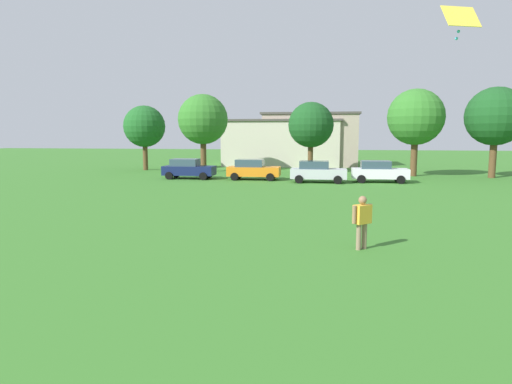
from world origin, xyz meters
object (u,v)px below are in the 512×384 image
parked_car_white_3 (379,171)px  tree_left (203,120)px  adult_bystander (362,218)px  tree_center_left (311,125)px  tree_center_right (416,117)px  parked_car_silver_2 (317,172)px  kite (461,18)px  tree_right (496,117)px  tree_far_left (144,127)px  parked_car_orange_1 (253,169)px  parked_car_navy_0 (188,169)px

parked_car_white_3 → tree_left: tree_left is taller
adult_bystander → tree_center_left: tree_center_left is taller
tree_center_right → tree_left: bearing=176.1°
adult_bystander → parked_car_silver_2: size_ratio=0.41×
kite → tree_center_left: bearing=101.5°
parked_car_white_3 → tree_right: (10.09, 5.28, 4.37)m
tree_center_right → tree_far_left: bearing=174.0°
kite → tree_right: (9.96, 25.30, -2.25)m
parked_car_orange_1 → tree_center_right: 15.44m
adult_bystander → parked_car_silver_2: 20.46m
parked_car_white_3 → tree_center_left: size_ratio=0.63×
kite → tree_center_right: (3.56, 25.94, -2.25)m
adult_bystander → parked_car_white_3: (2.89, 21.25, -0.19)m
parked_car_white_3 → tree_far_left: size_ratio=0.64×
tree_center_left → tree_center_right: tree_center_right is taller
tree_center_left → parked_car_white_3: bearing=-55.3°
parked_car_navy_0 → tree_left: (-0.58, 6.90, 4.31)m
kite → tree_right: bearing=68.5°
tree_far_left → tree_center_right: 26.72m
tree_center_left → tree_right: size_ratio=0.88×
kite → parked_car_silver_2: (-4.87, 19.15, -6.62)m
parked_car_orange_1 → parked_car_silver_2: same height
parked_car_navy_0 → parked_car_silver_2: size_ratio=1.00×
parked_car_navy_0 → tree_center_left: (9.97, 7.73, 3.76)m
kite → parked_car_navy_0: 26.59m
adult_bystander → parked_car_white_3: size_ratio=0.41×
parked_car_silver_2 → tree_right: bearing=22.5°
parked_car_orange_1 → parked_car_white_3: bearing=-2.4°
adult_bystander → tree_center_right: tree_center_right is taller
parked_car_white_3 → tree_right: bearing=27.6°
adult_bystander → tree_far_left: bearing=-98.3°
adult_bystander → parked_car_navy_0: 25.09m
parked_car_silver_2 → tree_right: tree_right is taller
tree_far_left → tree_center_right: tree_center_right is taller
adult_bystander → parked_car_silver_2: (-1.85, 20.38, -0.19)m
parked_car_white_3 → tree_center_left: 10.56m
tree_far_left → tree_left: (6.70, -1.43, 0.64)m
parked_car_orange_1 → tree_center_right: bearing=21.8°
parked_car_navy_0 → tree_center_right: tree_center_right is taller
parked_car_orange_1 → parked_car_silver_2: 5.47m
parked_car_silver_2 → parked_car_white_3: bearing=10.5°
tree_left → parked_car_white_3: bearing=-24.2°
parked_car_silver_2 → tree_far_left: (-18.13, 9.58, 3.67)m
tree_right → tree_far_left: bearing=174.1°
adult_bystander → parked_car_white_3: bearing=-139.7°
tree_far_left → tree_center_left: tree_center_left is taller
parked_car_navy_0 → tree_far_left: 11.65m
parked_car_orange_1 → tree_center_left: tree_center_left is taller
tree_far_left → tree_center_right: bearing=-6.0°
parked_car_silver_2 → tree_right: (14.83, 6.15, 4.37)m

